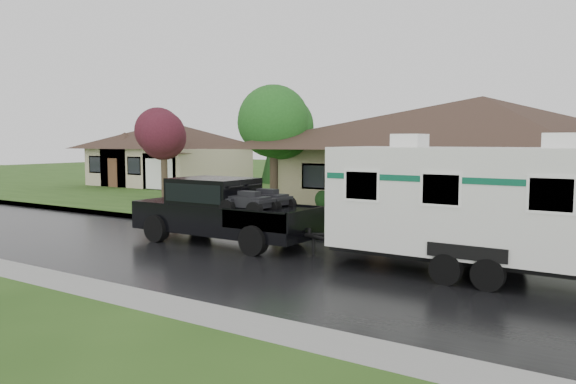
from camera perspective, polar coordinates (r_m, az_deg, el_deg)
name	(u,v)px	position (r m, az deg, el deg)	size (l,w,h in m)	color
ground	(298,251)	(18.14, 1.02, -5.99)	(140.00, 140.00, 0.00)	#2A4D18
road	(261,262)	(16.52, -2.75, -7.09)	(140.00, 8.00, 0.01)	black
curb	(332,238)	(20.02, 4.51, -4.72)	(140.00, 0.50, 0.15)	gray
lawn	(447,204)	(31.67, 15.83, -1.23)	(140.00, 26.00, 0.15)	#2A4D18
house_main	(487,139)	(29.73, 19.53, 5.05)	(19.44, 10.80, 6.90)	#998B68
house_far	(170,148)	(43.99, -11.86, 4.40)	(10.80, 8.64, 5.80)	tan
tree_left_green	(274,126)	(27.53, -1.45, 6.71)	(3.56, 3.56, 5.90)	#382B1E
tree_red	(164,136)	(33.84, -12.52, 5.56)	(3.18, 3.18, 5.26)	#382B1E
shrub_row	(451,207)	(25.60, 16.20, -1.43)	(13.60, 1.00, 1.00)	#143814
pickup_truck	(221,208)	(19.49, -6.85, -1.67)	(6.71, 2.55, 2.24)	black
travel_trailer	(483,202)	(15.25, 19.21, -0.93)	(8.28, 2.91, 3.71)	silver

